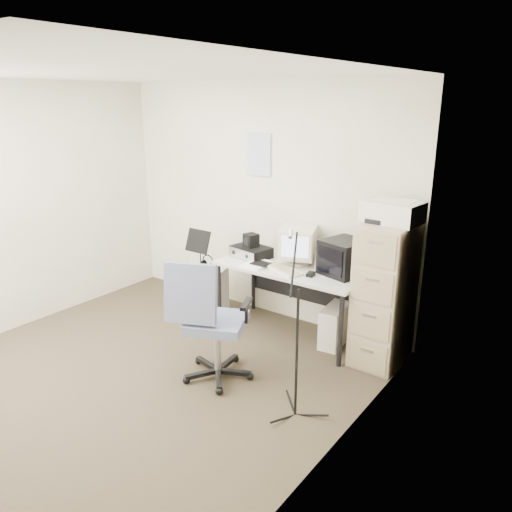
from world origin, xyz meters
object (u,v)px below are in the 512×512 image
Objects in this scene: filing_cabinet at (385,294)px; office_chair at (217,320)px; desk at (292,301)px; side_cart at (204,294)px.

filing_cabinet is 1.22× the size of office_chair.
filing_cabinet is 1.51m from office_chair.
office_chair is (-1.02, -1.11, -0.12)m from filing_cabinet.
filing_cabinet reaches higher than desk.
desk is at bearing -5.45° from side_cart.
filing_cabinet is at bearing 23.30° from office_chair.
side_cart is (-0.99, -0.22, -0.08)m from desk.
desk is at bearing 62.25° from office_chair.
desk is at bearing -178.19° from filing_cabinet.
desk is 2.67× the size of side_cart.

